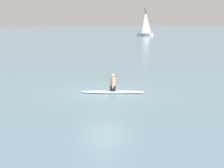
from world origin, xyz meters
name	(u,v)px	position (x,y,z in m)	size (l,w,h in m)	color
ground_plane	(105,93)	(0.00, 0.00, 0.00)	(400.00, 400.00, 0.00)	slate
surfboard	(113,92)	(-0.17, -0.38, 0.05)	(3.34, 0.61, 0.10)	white
person_paddler	(113,83)	(-0.17, -0.38, 0.52)	(0.38, 0.39, 0.92)	black
sailboat_distant	(145,23)	(49.18, -50.54, 3.19)	(4.36, 3.33, 6.83)	silver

